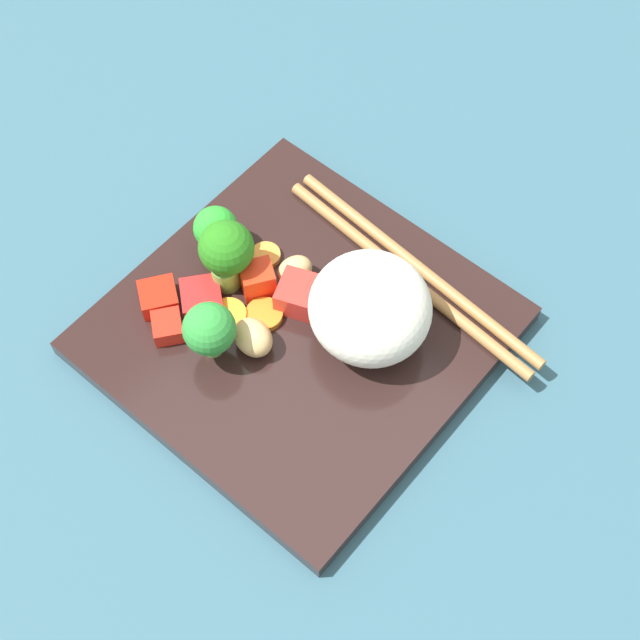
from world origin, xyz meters
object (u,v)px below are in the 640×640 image
object	(u,v)px
square_plate	(299,331)
broccoli_floret_0	(223,254)
carrot_slice_0	(264,315)
chopstick_pair	(412,272)
rice_mound	(370,308)

from	to	relation	value
square_plate	broccoli_floret_0	size ratio (longest dim) A/B	4.33
carrot_slice_0	chopstick_pair	size ratio (longest dim) A/B	0.12
broccoli_floret_0	carrot_slice_0	xyz separation A→B (cm)	(4.12, -0.61, -3.07)
square_plate	rice_mound	world-z (taller)	rice_mound
rice_mound	broccoli_floret_0	xyz separation A→B (cm)	(-10.63, -3.03, -0.02)
rice_mound	broccoli_floret_0	distance (cm)	11.05
chopstick_pair	carrot_slice_0	bearing A→B (deg)	63.42
rice_mound	square_plate	bearing A→B (deg)	-147.24
rice_mound	chopstick_pair	xyz separation A→B (cm)	(-0.53, 5.87, -2.92)
rice_mound	carrot_slice_0	world-z (taller)	rice_mound
carrot_slice_0	broccoli_floret_0	bearing A→B (deg)	171.62
square_plate	rice_mound	bearing A→B (deg)	32.76
chopstick_pair	square_plate	bearing A→B (deg)	72.69
broccoli_floret_0	carrot_slice_0	size ratio (longest dim) A/B	2.14
square_plate	rice_mound	xyz separation A→B (cm)	(4.14, 2.66, 4.09)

